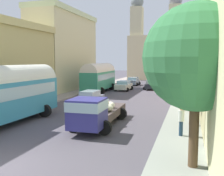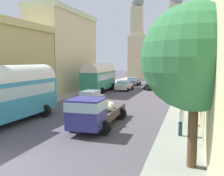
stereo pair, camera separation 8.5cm
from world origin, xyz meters
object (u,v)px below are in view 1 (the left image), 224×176
object	(u,v)px
parked_bus_0	(7,92)
car_4	(133,81)
pedestrian_0	(181,120)
car_2	(90,99)
pedestrian_1	(183,101)
parked_bus_1	(99,76)
car_1	(156,80)
car_3	(124,86)
cargo_truck_0	(96,111)
car_0	(151,85)
pedestrian_2	(191,92)

from	to	relation	value
parked_bus_0	car_4	distance (m)	30.68
pedestrian_0	car_2	bearing A→B (deg)	138.73
pedestrian_0	pedestrian_1	distance (m)	7.67
parked_bus_0	parked_bus_1	distance (m)	19.66
car_1	car_3	bearing A→B (deg)	-103.32
parked_bus_0	car_1	bearing A→B (deg)	80.52
car_3	pedestrian_0	distance (m)	23.70
parked_bus_0	car_1	world-z (taller)	parked_bus_0
cargo_truck_0	car_0	size ratio (longest dim) A/B	1.79
parked_bus_1	car_2	world-z (taller)	parked_bus_1
cargo_truck_0	car_2	xyz separation A→B (m)	(-3.33, 7.26, -0.38)
cargo_truck_0	car_3	xyz separation A→B (m)	(-3.56, 21.41, -0.42)
car_3	car_2	bearing A→B (deg)	-89.10
parked_bus_0	car_3	bearing A→B (deg)	82.91
cargo_truck_0	car_4	world-z (taller)	cargo_truck_0
parked_bus_1	cargo_truck_0	distance (m)	20.00
pedestrian_0	car_3	bearing A→B (deg)	112.45
parked_bus_0	pedestrian_1	size ratio (longest dim) A/B	5.51
cargo_truck_0	pedestrian_2	xyz separation A→B (m)	(6.13, 13.96, -0.19)
parked_bus_1	car_3	xyz separation A→B (m)	(3.03, 2.56, -1.54)
car_2	car_4	bearing A→B (deg)	91.43
pedestrian_1	pedestrian_2	world-z (taller)	pedestrian_2
car_1	car_4	size ratio (longest dim) A/B	1.04
car_0	pedestrian_1	size ratio (longest dim) A/B	2.36
car_3	pedestrian_1	size ratio (longest dim) A/B	2.23
car_0	pedestrian_1	xyz separation A→B (m)	(5.30, -16.89, 0.24)
pedestrian_2	car_1	bearing A→B (deg)	107.14
car_2	car_3	size ratio (longest dim) A/B	1.12
cargo_truck_0	car_0	bearing A→B (deg)	89.67
parked_bus_0	car_4	world-z (taller)	parked_bus_0
car_2	pedestrian_0	xyz separation A→B (m)	(8.83, -7.75, 0.29)
car_1	car_4	xyz separation A→B (m)	(-3.55, -5.22, 0.03)
car_4	pedestrian_2	bearing A→B (deg)	-57.57
parked_bus_1	car_2	distance (m)	12.14
parked_bus_1	car_4	size ratio (longest dim) A/B	2.55
car_2	car_3	distance (m)	14.15
car_3	pedestrian_0	xyz separation A→B (m)	(9.05, -21.90, 0.33)
car_4	pedestrian_1	size ratio (longest dim) A/B	2.17
car_1	car_0	bearing A→B (deg)	-87.44
pedestrian_0	pedestrian_1	size ratio (longest dim) A/B	1.10
pedestrian_2	parked_bus_1	bearing A→B (deg)	158.95
car_1	parked_bus_1	bearing A→B (deg)	-111.17
car_2	pedestrian_2	size ratio (longest dim) A/B	2.48
parked_bus_0	car_2	world-z (taller)	parked_bus_0
parked_bus_0	cargo_truck_0	world-z (taller)	parked_bus_0
car_3	parked_bus_0	bearing A→B (deg)	-97.09
car_2	car_1	bearing A→B (deg)	83.85
parked_bus_0	pedestrian_2	size ratio (longest dim) A/B	5.48
car_1	car_3	world-z (taller)	car_3
cargo_truck_0	pedestrian_1	xyz separation A→B (m)	(5.44, 7.18, -0.18)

